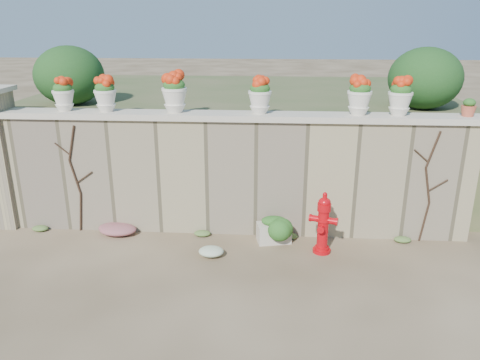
# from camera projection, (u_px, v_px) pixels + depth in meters

# --- Properties ---
(ground) EXTENTS (80.00, 80.00, 0.00)m
(ground) POSITION_uv_depth(u_px,v_px,m) (222.00, 283.00, 6.66)
(ground) COLOR #4B3B25
(ground) RESTS_ON ground
(stone_wall) EXTENTS (8.00, 0.40, 2.00)m
(stone_wall) POSITION_uv_depth(u_px,v_px,m) (232.00, 177.00, 8.03)
(stone_wall) COLOR gray
(stone_wall) RESTS_ON ground
(wall_cap) EXTENTS (8.10, 0.52, 0.10)m
(wall_cap) POSITION_uv_depth(u_px,v_px,m) (232.00, 116.00, 7.69)
(wall_cap) COLOR beige
(wall_cap) RESTS_ON stone_wall
(raised_fill) EXTENTS (9.00, 6.00, 2.00)m
(raised_fill) POSITION_uv_depth(u_px,v_px,m) (244.00, 134.00, 11.05)
(raised_fill) COLOR #384C23
(raised_fill) RESTS_ON ground
(back_shrub_left) EXTENTS (1.30, 1.30, 1.10)m
(back_shrub_left) POSITION_uv_depth(u_px,v_px,m) (69.00, 75.00, 8.87)
(back_shrub_left) COLOR #143814
(back_shrub_left) RESTS_ON raised_fill
(back_shrub_right) EXTENTS (1.30, 1.30, 1.10)m
(back_shrub_right) POSITION_uv_depth(u_px,v_px,m) (425.00, 78.00, 8.43)
(back_shrub_right) COLOR #143814
(back_shrub_right) RESTS_ON raised_fill
(vine_left) EXTENTS (0.60, 0.04, 1.91)m
(vine_left) POSITION_uv_depth(u_px,v_px,m) (76.00, 178.00, 8.00)
(vine_left) COLOR black
(vine_left) RESTS_ON ground
(vine_right) EXTENTS (0.60, 0.04, 1.91)m
(vine_right) POSITION_uv_depth(u_px,v_px,m) (428.00, 186.00, 7.61)
(vine_right) COLOR black
(vine_right) RESTS_ON ground
(fire_hydrant) EXTENTS (0.44, 0.31, 1.02)m
(fire_hydrant) POSITION_uv_depth(u_px,v_px,m) (323.00, 223.00, 7.38)
(fire_hydrant) COLOR #BA070E
(fire_hydrant) RESTS_ON ground
(planter_box) EXTENTS (0.60, 0.43, 0.46)m
(planter_box) POSITION_uv_depth(u_px,v_px,m) (274.00, 230.00, 7.84)
(planter_box) COLOR beige
(planter_box) RESTS_ON ground
(green_shrub) EXTENTS (0.68, 0.61, 0.64)m
(green_shrub) POSITION_uv_depth(u_px,v_px,m) (280.00, 228.00, 7.66)
(green_shrub) COLOR #1E5119
(green_shrub) RESTS_ON ground
(magenta_clump) EXTENTS (0.84, 0.56, 0.22)m
(magenta_clump) POSITION_uv_depth(u_px,v_px,m) (115.00, 229.00, 8.10)
(magenta_clump) COLOR #C9286F
(magenta_clump) RESTS_ON ground
(white_flowers) EXTENTS (0.57, 0.46, 0.21)m
(white_flowers) POSITION_uv_depth(u_px,v_px,m) (207.00, 252.00, 7.34)
(white_flowers) COLOR white
(white_flowers) RESTS_ON ground
(urn_pot_0) EXTENTS (0.35, 0.35, 0.56)m
(urn_pot_0) POSITION_uv_depth(u_px,v_px,m) (63.00, 94.00, 7.77)
(urn_pot_0) COLOR silver
(urn_pot_0) RESTS_ON wall_cap
(urn_pot_1) EXTENTS (0.37, 0.37, 0.57)m
(urn_pot_1) POSITION_uv_depth(u_px,v_px,m) (105.00, 94.00, 7.72)
(urn_pot_1) COLOR silver
(urn_pot_1) RESTS_ON wall_cap
(urn_pot_2) EXTENTS (0.41, 0.41, 0.65)m
(urn_pot_2) POSITION_uv_depth(u_px,v_px,m) (174.00, 93.00, 7.63)
(urn_pot_2) COLOR silver
(urn_pot_2) RESTS_ON wall_cap
(urn_pot_3) EXTENTS (0.38, 0.38, 0.59)m
(urn_pot_3) POSITION_uv_depth(u_px,v_px,m) (260.00, 96.00, 7.54)
(urn_pot_3) COLOR silver
(urn_pot_3) RESTS_ON wall_cap
(urn_pot_4) EXTENTS (0.39, 0.39, 0.61)m
(urn_pot_4) POSITION_uv_depth(u_px,v_px,m) (359.00, 96.00, 7.44)
(urn_pot_4) COLOR silver
(urn_pot_4) RESTS_ON wall_cap
(urn_pot_5) EXTENTS (0.38, 0.38, 0.60)m
(urn_pot_5) POSITION_uv_depth(u_px,v_px,m) (400.00, 97.00, 7.39)
(urn_pot_5) COLOR silver
(urn_pot_5) RESTS_ON wall_cap
(terracotta_pot) EXTENTS (0.23, 0.23, 0.27)m
(terracotta_pot) POSITION_uv_depth(u_px,v_px,m) (469.00, 108.00, 7.38)
(terracotta_pot) COLOR #BB5239
(terracotta_pot) RESTS_ON wall_cap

